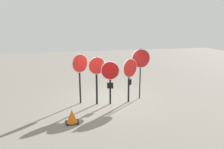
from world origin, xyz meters
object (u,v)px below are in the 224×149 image
(stop_sign_2, at_px, (110,75))
(traffic_cone_0, at_px, (72,116))
(stop_sign_0, at_px, (80,68))
(stop_sign_4, at_px, (141,61))
(stop_sign_1, at_px, (97,71))
(stop_sign_3, at_px, (130,72))

(stop_sign_2, xyz_separation_m, traffic_cone_0, (-1.82, -1.52, -1.13))
(traffic_cone_0, bearing_deg, stop_sign_2, 39.73)
(stop_sign_0, bearing_deg, traffic_cone_0, -133.89)
(stop_sign_0, bearing_deg, stop_sign_4, -29.25)
(stop_sign_4, bearing_deg, stop_sign_2, -163.19)
(stop_sign_1, xyz_separation_m, stop_sign_4, (2.16, 0.25, 0.33))
(stop_sign_2, bearing_deg, stop_sign_3, 18.03)
(stop_sign_3, bearing_deg, stop_sign_4, 0.28)
(stop_sign_3, height_order, stop_sign_4, stop_sign_4)
(stop_sign_4, distance_m, traffic_cone_0, 4.23)
(stop_sign_3, bearing_deg, traffic_cone_0, -177.40)
(stop_sign_2, xyz_separation_m, stop_sign_3, (0.93, 0.05, 0.06))
(stop_sign_4, bearing_deg, traffic_cone_0, -147.92)
(stop_sign_0, distance_m, stop_sign_2, 1.38)
(stop_sign_3, distance_m, stop_sign_4, 0.85)
(stop_sign_1, bearing_deg, stop_sign_3, -13.18)
(stop_sign_2, bearing_deg, stop_sign_1, -179.77)
(stop_sign_3, xyz_separation_m, stop_sign_4, (0.66, 0.34, 0.41))
(stop_sign_0, distance_m, stop_sign_3, 2.25)
(stop_sign_1, xyz_separation_m, traffic_cone_0, (-1.25, -1.66, -1.28))
(stop_sign_1, height_order, traffic_cone_0, stop_sign_1)
(stop_sign_4, bearing_deg, stop_sign_3, -149.80)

